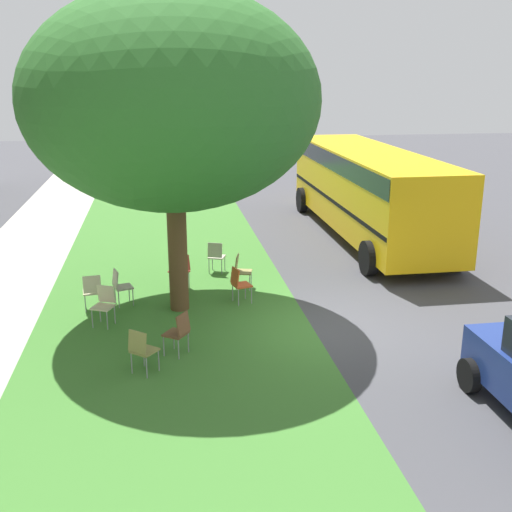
{
  "coord_description": "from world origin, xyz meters",
  "views": [
    {
      "loc": [
        -12.1,
        3.35,
        5.36
      ],
      "look_at": [
        1.14,
        1.26,
        1.34
      ],
      "focal_mm": 43.36,
      "sensor_mm": 36.0,
      "label": 1
    }
  ],
  "objects_px": {
    "chair_4": "(241,269)",
    "chair_8": "(104,302)",
    "chair_3": "(120,284)",
    "chair_1": "(179,330)",
    "chair_7": "(142,348)",
    "chair_5": "(216,255)",
    "street_tree": "(172,101)",
    "chair_2": "(181,269)",
    "school_bus": "(367,185)",
    "chair_0": "(92,290)",
    "chair_6": "(239,282)"
  },
  "relations": [
    {
      "from": "chair_4",
      "to": "chair_8",
      "type": "xyz_separation_m",
      "value": [
        -1.9,
        3.26,
        0.0
      ]
    },
    {
      "from": "chair_3",
      "to": "school_bus",
      "type": "height_order",
      "value": "school_bus"
    },
    {
      "from": "chair_2",
      "to": "chair_4",
      "type": "bearing_deg",
      "value": -97.81
    },
    {
      "from": "school_bus",
      "to": "chair_7",
      "type": "bearing_deg",
      "value": 140.85
    },
    {
      "from": "chair_3",
      "to": "chair_4",
      "type": "height_order",
      "value": "same"
    },
    {
      "from": "chair_7",
      "to": "chair_3",
      "type": "bearing_deg",
      "value": 8.93
    },
    {
      "from": "chair_0",
      "to": "chair_1",
      "type": "distance_m",
      "value": 3.27
    },
    {
      "from": "chair_3",
      "to": "chair_4",
      "type": "xyz_separation_m",
      "value": [
        0.74,
        -2.98,
        0.0
      ]
    },
    {
      "from": "chair_1",
      "to": "chair_2",
      "type": "bearing_deg",
      "value": -2.87
    },
    {
      "from": "chair_4",
      "to": "chair_5",
      "type": "xyz_separation_m",
      "value": [
        1.35,
        0.51,
        0.0
      ]
    },
    {
      "from": "chair_3",
      "to": "chair_2",
      "type": "bearing_deg",
      "value": -57.07
    },
    {
      "from": "chair_0",
      "to": "chair_8",
      "type": "bearing_deg",
      "value": -159.34
    },
    {
      "from": "street_tree",
      "to": "chair_3",
      "type": "relative_size",
      "value": 8.09
    },
    {
      "from": "chair_0",
      "to": "chair_7",
      "type": "relative_size",
      "value": 1.0
    },
    {
      "from": "chair_3",
      "to": "chair_8",
      "type": "relative_size",
      "value": 1.0
    },
    {
      "from": "chair_3",
      "to": "chair_7",
      "type": "relative_size",
      "value": 1.0
    },
    {
      "from": "chair_4",
      "to": "chair_6",
      "type": "relative_size",
      "value": 1.0
    },
    {
      "from": "chair_0",
      "to": "school_bus",
      "type": "xyz_separation_m",
      "value": [
        5.53,
        -8.43,
        1.24
      ]
    },
    {
      "from": "chair_1",
      "to": "chair_4",
      "type": "distance_m",
      "value": 4.06
    },
    {
      "from": "chair_3",
      "to": "chair_8",
      "type": "xyz_separation_m",
      "value": [
        -1.16,
        0.28,
        0.0
      ]
    },
    {
      "from": "chair_2",
      "to": "chair_8",
      "type": "xyz_separation_m",
      "value": [
        -2.11,
        1.74,
        0.0
      ]
    },
    {
      "from": "chair_4",
      "to": "chair_8",
      "type": "relative_size",
      "value": 1.0
    },
    {
      "from": "street_tree",
      "to": "chair_5",
      "type": "height_order",
      "value": "street_tree"
    },
    {
      "from": "street_tree",
      "to": "chair_8",
      "type": "height_order",
      "value": "street_tree"
    },
    {
      "from": "chair_2",
      "to": "school_bus",
      "type": "xyz_separation_m",
      "value": [
        4.32,
        -6.35,
        1.24
      ]
    },
    {
      "from": "chair_5",
      "to": "chair_8",
      "type": "height_order",
      "value": "same"
    },
    {
      "from": "chair_4",
      "to": "school_bus",
      "type": "height_order",
      "value": "school_bus"
    },
    {
      "from": "chair_3",
      "to": "chair_4",
      "type": "relative_size",
      "value": 1.0
    },
    {
      "from": "chair_0",
      "to": "chair_2",
      "type": "xyz_separation_m",
      "value": [
        1.21,
        -2.08,
        0.0
      ]
    },
    {
      "from": "chair_6",
      "to": "chair_8",
      "type": "bearing_deg",
      "value": 105.68
    },
    {
      "from": "chair_3",
      "to": "chair_4",
      "type": "bearing_deg",
      "value": -76.07
    },
    {
      "from": "street_tree",
      "to": "chair_2",
      "type": "height_order",
      "value": "street_tree"
    },
    {
      "from": "chair_2",
      "to": "chair_3",
      "type": "distance_m",
      "value": 1.74
    },
    {
      "from": "street_tree",
      "to": "school_bus",
      "type": "xyz_separation_m",
      "value": [
        5.72,
        -6.45,
        -2.99
      ]
    },
    {
      "from": "chair_1",
      "to": "chair_4",
      "type": "xyz_separation_m",
      "value": [
        3.68,
        -1.71,
        0.0
      ]
    },
    {
      "from": "chair_3",
      "to": "chair_7",
      "type": "height_order",
      "value": "same"
    },
    {
      "from": "chair_4",
      "to": "chair_5",
      "type": "distance_m",
      "value": 1.44
    },
    {
      "from": "chair_8",
      "to": "school_bus",
      "type": "bearing_deg",
      "value": -51.57
    },
    {
      "from": "chair_2",
      "to": "chair_6",
      "type": "relative_size",
      "value": 1.0
    },
    {
      "from": "street_tree",
      "to": "chair_6",
      "type": "distance_m",
      "value": 4.47
    },
    {
      "from": "chair_2",
      "to": "chair_3",
      "type": "relative_size",
      "value": 1.0
    },
    {
      "from": "chair_0",
      "to": "chair_7",
      "type": "distance_m",
      "value": 3.57
    },
    {
      "from": "chair_1",
      "to": "chair_3",
      "type": "distance_m",
      "value": 3.2
    },
    {
      "from": "street_tree",
      "to": "chair_5",
      "type": "bearing_deg",
      "value": -23.45
    },
    {
      "from": "chair_5",
      "to": "chair_8",
      "type": "xyz_separation_m",
      "value": [
        -3.25,
        2.75,
        0.0
      ]
    },
    {
      "from": "chair_8",
      "to": "chair_7",
      "type": "bearing_deg",
      "value": -160.98
    },
    {
      "from": "chair_0",
      "to": "chair_6",
      "type": "bearing_deg",
      "value": -90.52
    },
    {
      "from": "chair_5",
      "to": "chair_2",
      "type": "bearing_deg",
      "value": 138.52
    },
    {
      "from": "chair_5",
      "to": "chair_6",
      "type": "distance_m",
      "value": 2.41
    },
    {
      "from": "chair_7",
      "to": "school_bus",
      "type": "distance_m",
      "value": 11.54
    }
  ]
}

